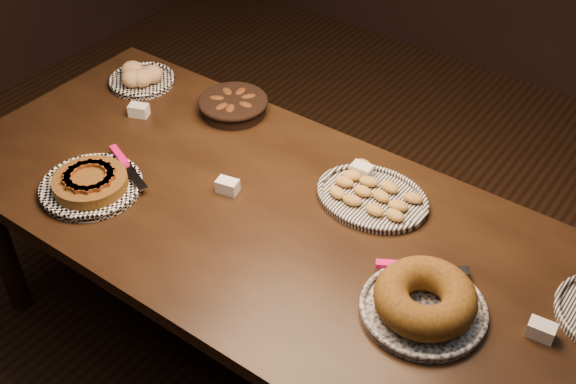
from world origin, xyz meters
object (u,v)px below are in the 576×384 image
Objects in this scene: apple_tart_plate at (91,184)px; buffet_table at (290,241)px; madeleine_platter at (372,196)px; bundt_cake_plate at (425,301)px.

buffet_table is at bearing 15.72° from apple_tart_plate.
madeleine_platter is at bearing 59.23° from buffet_table.
buffet_table is 0.30m from madeleine_platter.
madeleine_platter is (0.14, 0.24, 0.09)m from buffet_table.
apple_tart_plate is 0.91m from madeleine_platter.
madeleine_platter is at bearing 26.61° from apple_tart_plate.
apple_tart_plate is at bearing 171.72° from bundt_cake_plate.
buffet_table is 6.55× the size of madeleine_platter.
buffet_table is at bearing -137.16° from madeleine_platter.
bundt_cake_plate reaches higher than apple_tart_plate.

